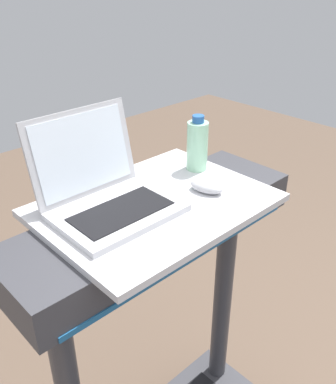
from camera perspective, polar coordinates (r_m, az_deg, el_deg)
name	(u,v)px	position (r m, az deg, el deg)	size (l,w,h in m)	color
desk_board	(156,205)	(1.18, -1.67, -1.72)	(0.62, 0.46, 0.02)	silver
laptop	(106,192)	(1.13, -8.35, 0.01)	(0.31, 0.29, 0.25)	#B7B7BC
computer_mouse	(207,186)	(1.22, 5.24, 0.77)	(0.06, 0.10, 0.03)	#B2B2B7
water_bottle	(197,145)	(1.33, 3.96, 6.32)	(0.07, 0.07, 0.18)	#9EDBB2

